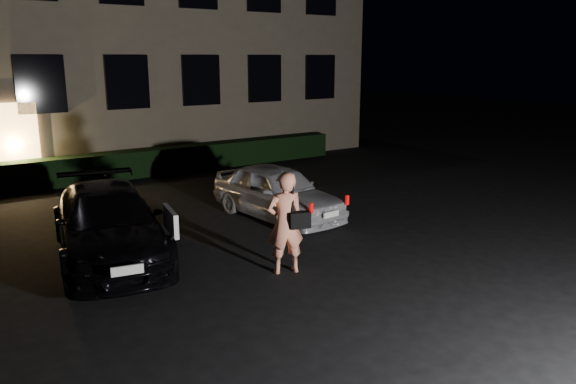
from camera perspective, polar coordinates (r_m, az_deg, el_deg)
ground at (r=10.04m, az=6.32°, el=-8.69°), size 80.00×80.00×0.00m
hedge at (r=18.82m, az=-15.06°, el=2.81°), size 15.00×0.70×0.85m
sedan at (r=11.32m, az=-17.78°, el=-3.04°), size 2.74×4.94×1.36m
hatch at (r=13.43m, az=-1.11°, el=0.03°), size 1.86×3.91×1.29m
man at (r=9.95m, az=-0.25°, el=-3.14°), size 0.77×0.63×1.85m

